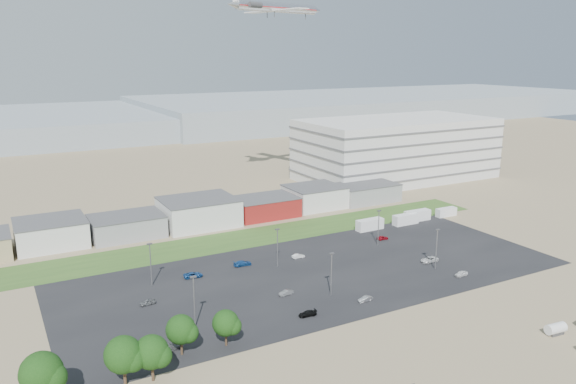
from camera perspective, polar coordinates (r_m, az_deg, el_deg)
ground at (r=117.82m, az=5.91°, el=-11.86°), size 700.00×700.00×0.00m
parking_lot at (r=135.64m, az=2.86°, el=-8.24°), size 120.00×50.00×0.01m
grass_strip at (r=160.11m, az=-4.68°, el=-4.77°), size 160.00×16.00×0.02m
hills_backdrop at (r=417.11m, az=-14.52°, el=6.98°), size 700.00×200.00×9.00m
building_row at (r=170.61m, az=-12.55°, el=-2.49°), size 170.00×20.00×8.00m
parking_garage at (r=239.59m, az=10.96°, el=4.33°), size 80.00×40.00×25.00m
storage_tank_nw at (r=118.71m, az=25.55°, el=-12.39°), size 4.12×2.35×2.37m
box_trailer_a at (r=169.07m, az=8.31°, el=-3.28°), size 8.72×2.88×3.25m
box_trailer_b at (r=176.37m, az=11.85°, el=-2.73°), size 8.39×2.63×3.15m
box_trailer_c at (r=181.05m, az=13.00°, el=-2.34°), size 8.83×2.89×3.30m
box_trailer_d at (r=188.34m, az=15.77°, el=-1.97°), size 7.28×2.31×2.73m
tree_far_left at (r=93.46m, az=-23.73°, el=-16.84°), size 6.73×6.73×10.09m
tree_left at (r=94.76m, az=-16.37°, el=-15.92°), size 6.37×6.37×9.56m
tree_mid at (r=95.12m, az=-13.68°, el=-15.85°), size 5.92×5.92×8.89m
tree_right at (r=101.53m, az=-10.83°, el=-13.85°), size 5.57×5.57×8.36m
tree_near at (r=103.32m, az=-6.35°, el=-13.36°), size 5.15×5.15×7.72m
lightpole_front_l at (r=109.82m, az=-9.51°, el=-10.97°), size 1.23×0.51×10.43m
lightpole_front_m at (r=122.25m, az=4.42°, el=-8.34°), size 1.15×0.48×9.76m
lightpole_front_r at (r=140.90m, az=14.83°, el=-5.65°), size 1.20×0.50×10.16m
lightpole_back_l at (r=130.57m, az=-13.77°, el=-7.18°), size 1.18×0.49×10.00m
lightpole_back_m at (r=138.01m, az=-1.08°, el=-5.69°), size 1.14×0.47×9.68m
lightpole_back_r at (r=155.03m, az=9.17°, el=-3.62°), size 1.16×0.48×9.87m
airliner at (r=211.71m, az=-1.11°, el=18.25°), size 49.84×39.34×13.05m
parked_car_0 at (r=146.59m, az=14.17°, el=-6.67°), size 4.74×2.25×1.31m
parked_car_2 at (r=139.78m, az=17.18°, el=-7.93°), size 3.62×1.66×1.20m
parked_car_3 at (r=114.70m, az=2.00°, el=-12.24°), size 3.89×1.91×1.09m
parked_car_4 at (r=123.77m, az=-0.21°, el=-10.19°), size 3.41×1.46×1.09m
parked_car_5 at (r=122.86m, az=-14.08°, el=-10.81°), size 3.47×1.66×1.14m
parked_car_6 at (r=140.29m, az=-4.64°, el=-7.22°), size 4.62×2.06×1.31m
parked_car_8 at (r=160.98m, az=9.58°, el=-4.61°), size 3.47×1.59×1.15m
parked_car_9 at (r=134.71m, az=-9.62°, el=-8.31°), size 4.70×2.56×1.25m
parked_car_10 at (r=104.79m, az=-12.02°, el=-15.18°), size 4.48×2.29×1.24m
parked_car_11 at (r=144.96m, az=1.06°, el=-6.52°), size 3.35×1.26×1.09m
parked_car_13 at (r=121.86m, az=7.87°, el=-10.73°), size 3.44×1.41×1.11m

